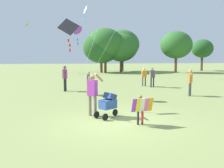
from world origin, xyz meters
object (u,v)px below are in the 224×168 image
person_adult_flyer (93,91)px  kite_orange_delta (84,14)px  person_back_turned (144,75)px  person_couple_left (190,80)px  stroller (108,103)px  person_kid_running (65,76)px  kite_green_novelty (78,31)px  child_with_butterfly_kite (141,107)px  kite_adult_black (69,29)px  person_sitting_far (89,81)px  person_red_shirt (152,76)px

person_adult_flyer → kite_orange_delta: bearing=91.7°
person_adult_flyer → kite_orange_delta: kite_orange_delta is taller
kite_orange_delta → person_back_turned: (4.76, -0.85, -4.92)m
person_couple_left → person_back_turned: (-1.69, 4.93, -0.11)m
person_adult_flyer → stroller: size_ratio=1.76×
person_couple_left → person_kid_running: (-7.83, 2.84, 0.08)m
kite_orange_delta → kite_green_novelty: (-0.36, -5.96, -1.92)m
person_adult_flyer → person_couple_left: person_adult_flyer is taller
child_with_butterfly_kite → kite_adult_black: (-2.69, 2.88, 3.01)m
person_kid_running → person_back_turned: 6.49m
person_adult_flyer → person_sitting_far: person_adult_flyer is taller
kite_adult_black → person_couple_left: size_ratio=2.54×
stroller → kite_orange_delta: kite_orange_delta is taller
stroller → kite_orange_delta: size_ratio=0.16×
person_sitting_far → stroller: bearing=-83.1°
child_with_butterfly_kite → stroller: bearing=132.7°
person_adult_flyer → kite_adult_black: bearing=125.0°
kite_orange_delta → person_sitting_far: size_ratio=4.37×
person_red_shirt → kite_orange_delta: bearing=163.3°
stroller → person_sitting_far: 5.83m
person_adult_flyer → kite_orange_delta: size_ratio=0.28×
person_adult_flyer → person_kid_running: size_ratio=1.02×
person_adult_flyer → person_red_shirt: 9.88m
person_couple_left → child_with_butterfly_kite: bearing=-127.5°
stroller → person_sitting_far: bearing=96.9°
person_adult_flyer → kite_green_novelty: (-0.66, 4.16, 2.82)m
person_adult_flyer → kite_orange_delta: 11.18m
kite_orange_delta → person_adult_flyer: bearing=-88.3°
kite_orange_delta → person_sitting_far: bearing=-87.3°
person_back_turned → person_couple_left: bearing=-71.1°
stroller → kite_adult_black: size_ratio=0.25×
child_with_butterfly_kite → person_adult_flyer: size_ratio=0.60×
person_red_shirt → person_adult_flyer: bearing=-120.0°
stroller → kite_adult_black: 3.87m
person_adult_flyer → stroller: (0.62, -0.30, -0.44)m
person_red_shirt → person_back_turned: 0.87m
child_with_butterfly_kite → person_back_turned: size_ratio=0.74×
person_kid_running → person_adult_flyer: bearing=-76.8°
person_red_shirt → person_back_turned: (-0.49, 0.72, -0.04)m
child_with_butterfly_kite → person_red_shirt: person_red_shirt is taller
person_adult_flyer → person_kid_running: person_adult_flyer is taller
child_with_butterfly_kite → person_sitting_far: person_sitting_far is taller
kite_orange_delta → person_kid_running: 5.75m
child_with_butterfly_kite → person_couple_left: (4.45, 5.80, 0.31)m
person_back_turned → person_kid_running: bearing=-161.2°
child_with_butterfly_kite → kite_orange_delta: bearing=99.8°
person_sitting_far → person_back_turned: size_ratio=1.01×
stroller → person_back_turned: 10.31m
kite_green_novelty → person_back_turned: kite_green_novelty is taller
child_with_butterfly_kite → person_sitting_far: (-1.77, 6.94, 0.21)m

